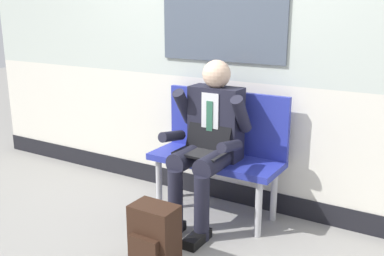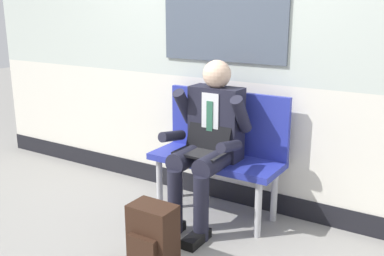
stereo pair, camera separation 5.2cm
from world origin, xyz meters
The scene contains 5 objects.
ground_plane centered at (0.00, 0.00, 0.00)m, with size 18.00×18.00×0.00m, color gray.
station_wall centered at (0.00, 0.62, 1.57)m, with size 5.27×0.16×3.17m.
bench_with_person centered at (0.18, 0.35, 0.55)m, with size 1.03×0.42×0.97m.
person_seated centered at (0.18, 0.14, 0.66)m, with size 0.57×0.70×1.23m.
backpack centered at (0.21, -0.58, 0.20)m, with size 0.29×0.23×0.42m.
Camera 1 is at (1.72, -2.61, 1.61)m, focal length 41.67 mm.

